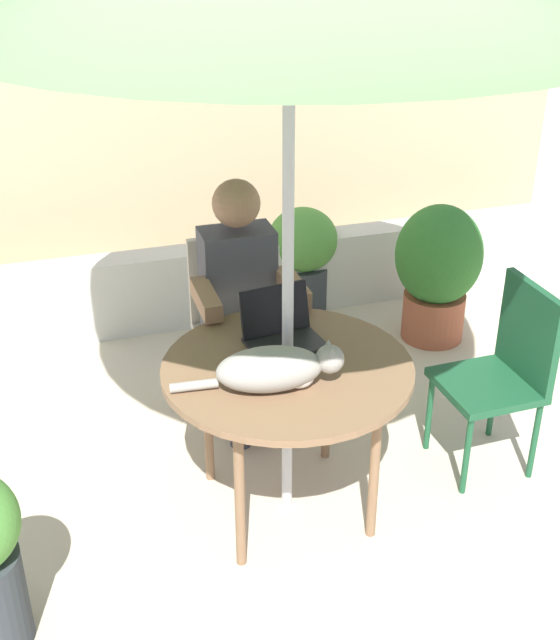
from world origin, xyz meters
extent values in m
plane|color=beige|center=(0.00, 0.00, 0.00)|extent=(14.00, 14.00, 0.00)
cube|color=tan|center=(0.00, 2.54, 0.93)|extent=(5.48, 0.08, 1.86)
cube|color=beige|center=(0.00, 1.78, 0.24)|extent=(4.93, 0.20, 0.47)
cylinder|color=brown|center=(0.00, 0.00, 0.69)|extent=(1.00, 1.00, 0.03)
cylinder|color=brown|center=(0.27, 0.27, 0.34)|extent=(0.04, 0.04, 0.67)
cylinder|color=brown|center=(-0.27, 0.27, 0.34)|extent=(0.04, 0.04, 0.67)
cylinder|color=brown|center=(-0.27, -0.27, 0.34)|extent=(0.04, 0.04, 0.67)
cylinder|color=brown|center=(0.27, -0.27, 0.34)|extent=(0.04, 0.04, 0.67)
cylinder|color=#B7B7BC|center=(0.00, 0.00, 1.07)|extent=(0.04, 0.04, 2.14)
cube|color=#B2A899|center=(0.00, 0.78, 0.42)|extent=(0.40, 0.40, 0.04)
cube|color=#B2A899|center=(0.00, 0.96, 0.66)|extent=(0.40, 0.04, 0.44)
cylinder|color=#B2A899|center=(0.17, 0.95, 0.20)|extent=(0.03, 0.03, 0.40)
cylinder|color=#B2A899|center=(-0.17, 0.95, 0.20)|extent=(0.03, 0.03, 0.40)
cylinder|color=#B2A899|center=(-0.17, 0.61, 0.20)|extent=(0.03, 0.03, 0.40)
cylinder|color=#B2A899|center=(0.17, 0.61, 0.20)|extent=(0.03, 0.03, 0.40)
cube|color=#194C2D|center=(0.93, 0.03, 0.42)|extent=(0.41, 0.41, 0.04)
cube|color=#194C2D|center=(1.11, 0.03, 0.66)|extent=(0.05, 0.40, 0.44)
cylinder|color=#194C2D|center=(1.10, -0.14, 0.20)|extent=(0.03, 0.03, 0.40)
cylinder|color=#194C2D|center=(1.09, 0.20, 0.20)|extent=(0.03, 0.03, 0.40)
cylinder|color=#194C2D|center=(0.75, 0.19, 0.20)|extent=(0.03, 0.03, 0.40)
cylinder|color=#194C2D|center=(0.76, -0.15, 0.20)|extent=(0.03, 0.03, 0.40)
cube|color=#3F3F47|center=(0.00, 0.78, 0.71)|extent=(0.34, 0.20, 0.54)
sphere|color=#936B4C|center=(0.00, 0.77, 1.11)|extent=(0.22, 0.22, 0.22)
cube|color=#383842|center=(-0.08, 0.63, 0.49)|extent=(0.12, 0.30, 0.12)
cylinder|color=#383842|center=(-0.08, 0.48, 0.22)|extent=(0.10, 0.10, 0.44)
cube|color=#383842|center=(0.08, 0.63, 0.49)|extent=(0.12, 0.30, 0.12)
cylinder|color=#383842|center=(0.08, 0.48, 0.22)|extent=(0.10, 0.10, 0.44)
cube|color=#936B4C|center=(-0.20, 0.56, 0.76)|extent=(0.08, 0.32, 0.08)
cube|color=#936B4C|center=(0.20, 0.56, 0.76)|extent=(0.08, 0.32, 0.08)
cube|color=black|center=(0.04, 0.15, 0.71)|extent=(0.33, 0.26, 0.02)
cube|color=black|center=(0.02, 0.25, 0.82)|extent=(0.31, 0.10, 0.20)
cube|color=black|center=(0.02, 0.26, 0.82)|extent=(0.30, 0.10, 0.20)
ellipsoid|color=gray|center=(-0.11, -0.14, 0.79)|extent=(0.42, 0.24, 0.17)
sphere|color=gray|center=(0.11, -0.17, 0.81)|extent=(0.11, 0.11, 0.11)
ellipsoid|color=white|center=(-0.01, -0.15, 0.75)|extent=(0.13, 0.13, 0.09)
cylinder|color=gray|center=(-0.39, -0.08, 0.73)|extent=(0.18, 0.06, 0.04)
cone|color=gray|center=(0.11, -0.20, 0.86)|extent=(0.04, 0.04, 0.03)
cone|color=gray|center=(0.11, -0.14, 0.86)|extent=(0.04, 0.04, 0.03)
cylinder|color=#33383D|center=(0.66, 1.78, 0.14)|extent=(0.33, 0.33, 0.28)
ellipsoid|color=#4C8C38|center=(0.66, 1.78, 0.45)|extent=(0.43, 0.43, 0.39)
cylinder|color=#9E5138|center=(1.26, 1.17, 0.14)|extent=(0.36, 0.36, 0.28)
ellipsoid|color=#2D6B28|center=(1.26, 1.17, 0.52)|extent=(0.49, 0.49, 0.58)
camera|label=1|loc=(-0.85, -2.66, 2.39)|focal=46.61mm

